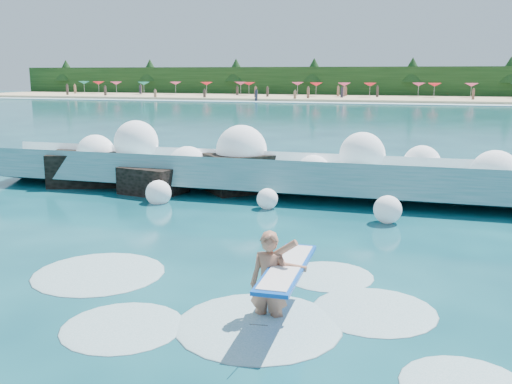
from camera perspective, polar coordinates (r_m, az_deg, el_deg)
ground at (r=12.57m, az=-9.26°, el=-6.76°), size 200.00×200.00×0.00m
beach at (r=88.93m, az=13.35°, el=9.07°), size 140.00×20.00×0.40m
wet_band at (r=77.97m, az=12.85°, el=8.64°), size 140.00×5.00×0.08m
treeline at (r=98.85m, az=13.78°, el=10.63°), size 140.00×4.00×5.00m
breaking_wave at (r=19.20m, az=2.01°, el=1.71°), size 20.14×3.07×1.74m
rock_cluster at (r=20.33m, az=-10.22°, el=1.72°), size 8.60×3.47×1.49m
surfer_with_board at (r=9.37m, az=1.74°, el=-8.90°), size 0.93×2.94×1.79m
wave_spray at (r=19.16m, az=0.33°, el=3.36°), size 15.10×4.54×2.42m
surf_foam at (r=10.15m, az=-2.89°, el=-11.24°), size 9.06×5.35×0.14m
beach_umbrellas at (r=90.98m, az=13.47°, el=10.41°), size 112.29×6.77×0.50m
beachgoers at (r=85.93m, az=13.77°, el=9.58°), size 108.63×11.94×1.94m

